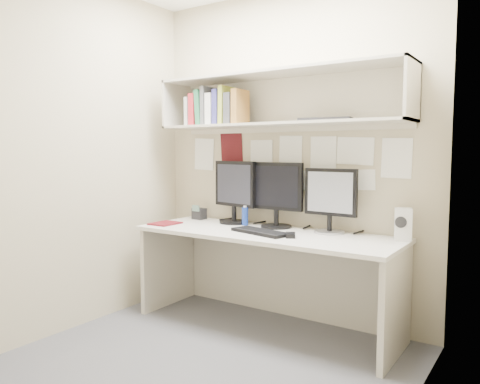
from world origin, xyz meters
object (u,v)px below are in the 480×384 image
Objects in this scene: monitor_left at (235,190)px; monitor_right at (330,198)px; desk_phone at (199,213)px; keyboard at (260,232)px; speaker at (403,224)px; monitor_center at (277,193)px; maroon_notebook at (165,223)px; desk at (266,279)px.

monitor_left reaches higher than monitor_right.
keyboard is at bearing -16.46° from desk_phone.
monitor_left is at bearing 162.45° from speaker.
maroon_notebook is (-0.84, -0.37, -0.27)m from monitor_center.
monitor_left is 2.23× the size of maroon_notebook.
desk is at bearing -10.87° from desk_phone.
monitor_right reaches higher than desk.
monitor_left is 1.09× the size of monitor_right.
speaker reaches higher than maroon_notebook.
keyboard is (0.04, -0.31, -0.26)m from monitor_center.
monitor_center is at bearing 24.20° from maroon_notebook.
desk_phone reaches higher than maroon_notebook.
desk_phone reaches higher than keyboard.
monitor_right is 1.25m from desk_phone.
monitor_left is 0.60m from keyboard.
monitor_center is (-0.03, 0.22, 0.64)m from desk.
desk is 0.78m from monitor_right.
monitor_center is at bearing 97.89° from desk.
monitor_right is 3.69× the size of desk_phone.
monitor_left reaches higher than speaker.
desk_phone is (-0.79, 0.00, -0.22)m from monitor_center.
keyboard is at bearing -84.82° from desk.
desk is 4.23× the size of monitor_right.
monitor_left is 0.40m from monitor_center.
speaker is (0.97, -0.00, -0.17)m from monitor_center.
monitor_right is 1.36m from maroon_notebook.
keyboard is (-0.41, -0.31, -0.25)m from monitor_right.
monitor_center is 0.41m from keyboard.
keyboard is (0.01, -0.09, 0.38)m from desk.
monitor_right is (0.85, 0.00, -0.02)m from monitor_left.
desk_phone is (-0.82, 0.22, 0.41)m from desk.
maroon_notebook is (-0.87, -0.15, 0.37)m from desk.
monitor_right is 1.01× the size of keyboard.
monitor_right is 0.54m from speaker.
speaker is 1.76m from desk_phone.
desk_phone is (-1.23, 0.00, -0.21)m from monitor_right.
monitor_left is 0.63m from maroon_notebook.
speaker is at bearing 11.56° from monitor_left.
speaker is (0.93, 0.31, 0.10)m from keyboard.
monitor_center is at bearing 162.38° from speaker.
speaker is at bearing 11.82° from maroon_notebook.
maroon_notebook is (-1.29, -0.37, -0.25)m from monitor_right.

